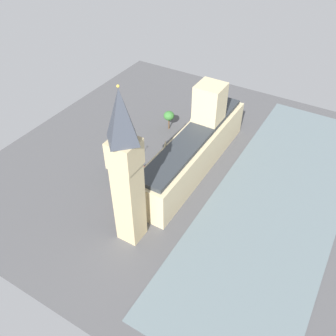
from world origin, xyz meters
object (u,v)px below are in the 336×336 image
object	(u,v)px
pedestrian_under_trees	(135,198)
pedestrian_trailing	(171,159)
street_lamp_far_end	(141,148)
street_lamp_leading	(117,169)
car_blue_opposite_hall	(178,142)
plane_tree_midblock	(169,116)
parliament_building	(196,146)
pedestrian_kerbside	(156,177)
car_yellow_cab_near_tower	(191,131)
plane_tree_corner	(119,164)
clock_tower	(126,170)
double_decker_bus_by_river_gate	(135,177)

from	to	relation	value
pedestrian_under_trees	pedestrian_trailing	distance (m)	26.37
street_lamp_far_end	street_lamp_leading	xyz separation A→B (m)	(0.25, 16.37, 0.56)
car_blue_opposite_hall	plane_tree_midblock	size ratio (longest dim) A/B	0.48
parliament_building	pedestrian_kerbside	size ratio (longest dim) A/B	41.18
parliament_building	car_yellow_cab_near_tower	bearing A→B (deg)	-57.55
car_yellow_cab_near_tower	pedestrian_under_trees	distance (m)	48.82
plane_tree_corner	street_lamp_far_end	distance (m)	14.77
pedestrian_kerbside	pedestrian_trailing	bearing A→B (deg)	179.48
pedestrian_kerbside	street_lamp_far_end	world-z (taller)	street_lamp_far_end
plane_tree_corner	pedestrian_under_trees	bearing A→B (deg)	147.64
parliament_building	car_yellow_cab_near_tower	xyz separation A→B (m)	(12.30, -19.34, -8.58)
plane_tree_midblock	street_lamp_far_end	world-z (taller)	plane_tree_midblock
parliament_building	clock_tower	size ratio (longest dim) A/B	1.23
car_yellow_cab_near_tower	street_lamp_leading	xyz separation A→B (m)	(9.85, 42.48, 3.93)
parliament_building	plane_tree_midblock	bearing A→B (deg)	-37.14
car_blue_opposite_hall	pedestrian_kerbside	distance (m)	25.00
pedestrian_kerbside	plane_tree_midblock	xyz separation A→B (m)	(13.41, -32.48, 6.23)
street_lamp_far_end	clock_tower	bearing A→B (deg)	119.72
pedestrian_under_trees	car_yellow_cab_near_tower	bearing A→B (deg)	-27.76
car_yellow_cab_near_tower	car_blue_opposite_hall	world-z (taller)	same
pedestrian_under_trees	pedestrian_trailing	bearing A→B (deg)	-30.64
plane_tree_midblock	street_lamp_far_end	xyz separation A→B (m)	(-0.67, 23.86, -2.72)
car_blue_opposite_hall	pedestrian_under_trees	bearing A→B (deg)	101.60
parliament_building	plane_tree_corner	xyz separation A→B (m)	(22.18, 21.41, -3.30)
pedestrian_kerbside	plane_tree_midblock	bearing A→B (deg)	-160.69
street_lamp_leading	car_blue_opposite_hall	bearing A→B (deg)	-105.46
pedestrian_kerbside	street_lamp_leading	size ratio (longest dim) A/B	0.24
pedestrian_trailing	plane_tree_midblock	xyz separation A→B (m)	(12.85, -20.13, 6.25)
parliament_building	street_lamp_leading	xyz separation A→B (m)	(22.15, 23.14, -4.65)
double_decker_bus_by_river_gate	pedestrian_kerbside	distance (m)	8.68
parliament_building	street_lamp_far_end	world-z (taller)	parliament_building
street_lamp_far_end	pedestrian_under_trees	bearing A→B (deg)	118.58
clock_tower	street_lamp_far_end	size ratio (longest dim) A/B	9.14
car_blue_opposite_hall	plane_tree_corner	xyz separation A→B (m)	(9.00, 30.70, 5.28)
pedestrian_kerbside	plane_tree_corner	distance (m)	15.34
plane_tree_corner	street_lamp_far_end	world-z (taller)	plane_tree_corner
pedestrian_trailing	street_lamp_leading	world-z (taller)	street_lamp_leading
street_lamp_leading	clock_tower	bearing A→B (deg)	136.28
car_yellow_cab_near_tower	pedestrian_kerbside	xyz separation A→B (m)	(-3.14, 34.72, -0.14)
car_yellow_cab_near_tower	street_lamp_far_end	bearing A→B (deg)	-109.17
car_blue_opposite_hall	pedestrian_kerbside	xyz separation A→B (m)	(-4.02, 24.68, -0.14)
parliament_building	pedestrian_under_trees	distance (m)	32.14
clock_tower	plane_tree_midblock	distance (m)	67.73
parliament_building	double_decker_bus_by_river_gate	size ratio (longest dim) A/B	6.46
double_decker_bus_by_river_gate	plane_tree_midblock	xyz separation A→B (m)	(7.44, -38.49, 4.35)
double_decker_bus_by_river_gate	street_lamp_leading	bearing A→B (deg)	-164.36
pedestrian_kerbside	street_lamp_leading	distance (m)	15.67
double_decker_bus_by_river_gate	plane_tree_midblock	bearing A→B (deg)	102.60
pedestrian_trailing	pedestrian_kerbside	bearing A→B (deg)	-88.97
double_decker_bus_by_river_gate	pedestrian_kerbside	world-z (taller)	double_decker_bus_by_river_gate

